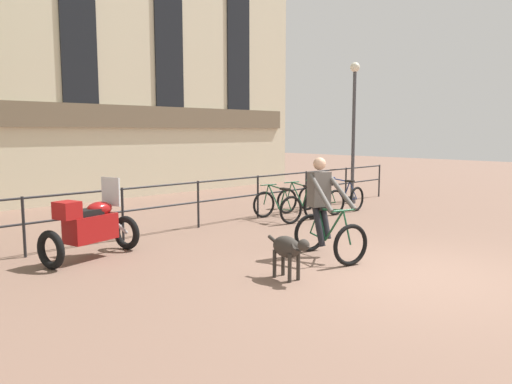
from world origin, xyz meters
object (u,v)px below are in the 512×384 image
Objects in this scene: parked_bicycle_mid_left at (300,202)px; parked_bicycle_far_end at (340,196)px; dog at (288,248)px; parked_bicycle_near_lamp at (277,206)px; parked_bicycle_mid_right at (321,199)px; cyclist_with_bike at (325,213)px; street_lamp at (354,125)px; parked_motorcycle at (90,226)px.

parked_bicycle_mid_left and parked_bicycle_far_end have the same top height.
parked_bicycle_near_lamp is at bearing 49.30° from dog.
parked_bicycle_near_lamp is at bearing -3.17° from parked_bicycle_far_end.
parked_bicycle_near_lamp is 1.00× the size of parked_bicycle_mid_right.
cyclist_with_bike reaches higher than dog.
dog is at bearing -147.09° from cyclist_with_bike.
parked_bicycle_mid_right is 2.86m from street_lamp.
parked_bicycle_far_end is 2.33m from street_lamp.
parked_motorcycle is at bearing 119.87° from dog.
parked_bicycle_mid_left is at bearing 42.91° from dog.
parked_bicycle_near_lamp is at bearing 9.49° from parked_bicycle_mid_left.
street_lamp is (7.13, 3.78, 1.86)m from dog.
parked_bicycle_mid_right is (1.71, -0.00, 0.00)m from parked_bicycle_near_lamp.
street_lamp is at bearing -162.24° from parked_bicycle_mid_left.
cyclist_with_bike is at bearing -145.11° from parked_motorcycle.
cyclist_with_bike is 1.41× the size of parked_bicycle_mid_left.
cyclist_with_bike is at bearing 46.80° from parked_bicycle_mid_right.
parked_bicycle_mid_left is at bearing -171.73° from street_lamp.
parked_bicycle_mid_right is (5.09, 3.36, -0.10)m from dog.
parked_motorcycle is (-2.93, 2.67, -0.20)m from cyclist_with_bike.
parked_bicycle_near_lamp is (4.87, 0.23, -0.20)m from parked_motorcycle.
street_lamp is at bearing -160.04° from parked_bicycle_mid_right.
street_lamp is (1.18, 0.42, 1.96)m from parked_bicycle_far_end.
cyclist_with_bike is 1.48× the size of parked_bicycle_far_end.
parked_motorcycle is 8.81m from street_lamp.
parked_bicycle_near_lamp is (3.38, 3.36, -0.10)m from dog.
street_lamp is at bearing 45.74° from cyclist_with_bike.
parked_bicycle_near_lamp is at bearing -99.94° from parked_motorcycle.
cyclist_with_bike is 5.38m from parked_bicycle_far_end.
dog is 6.10m from parked_bicycle_mid_right.
street_lamp reaches higher than parked_bicycle_mid_right.
parked_motorcycle is 4.88m from parked_bicycle_near_lamp.
cyclist_with_bike is at bearing 55.59° from parked_bicycle_mid_left.
parked_bicycle_far_end is 0.28× the size of street_lamp.
cyclist_with_bike reaches higher than parked_motorcycle.
parked_bicycle_near_lamp is 4.25m from street_lamp.
parked_motorcycle is at bearing 152.99° from cyclist_with_bike.
cyclist_with_bike is 4.68m from parked_bicycle_mid_right.
parked_bicycle_near_lamp is (1.94, 2.91, -0.41)m from cyclist_with_bike.
dog is 0.72× the size of parked_bicycle_near_lamp.
dog is (-1.44, -0.45, -0.30)m from cyclist_with_bike.
parked_motorcycle is 1.47× the size of parked_bicycle_mid_left.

